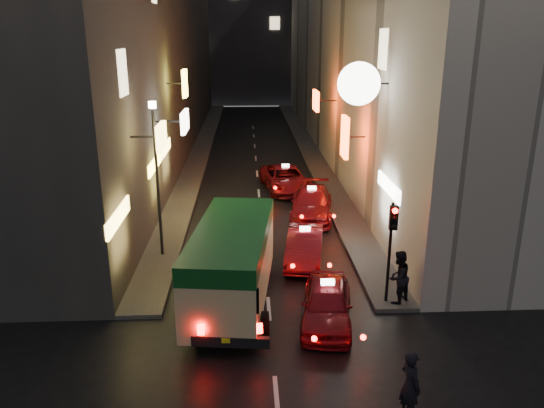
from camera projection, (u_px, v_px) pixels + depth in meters
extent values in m
cube|color=#3A3835|center=(145.00, 31.00, 38.91)|extent=(6.00, 52.00, 18.00)
cube|color=#F2C454|center=(161.00, 137.00, 19.80)|extent=(0.18, 1.60, 0.97)
cube|color=white|center=(185.00, 121.00, 25.14)|extent=(0.18, 2.13, 0.97)
cube|color=yellow|center=(185.00, 83.00, 29.03)|extent=(0.18, 1.29, 1.50)
cube|color=#F2C454|center=(118.00, 217.00, 17.65)|extent=(0.10, 3.12, 0.55)
cube|color=yellow|center=(154.00, 164.00, 24.72)|extent=(0.10, 3.32, 0.55)
cube|color=#F2C454|center=(165.00, 148.00, 28.12)|extent=(0.10, 3.28, 0.55)
cube|color=#FFE5B2|center=(122.00, 73.00, 18.60)|extent=(0.06, 1.30, 1.60)
cube|color=beige|center=(361.00, 31.00, 39.65)|extent=(6.00, 52.00, 18.00)
cylinder|color=white|center=(359.00, 84.00, 20.90)|extent=(1.69, 0.18, 1.69)
cube|color=#FF3B0C|center=(345.00, 137.00, 25.24)|extent=(0.18, 1.25, 1.97)
cube|color=#FF3B0C|center=(316.00, 101.00, 33.01)|extent=(0.18, 1.91, 1.22)
cube|color=white|center=(389.00, 187.00, 21.09)|extent=(0.10, 3.24, 0.55)
cube|color=#FFE5B2|center=(383.00, 49.00, 21.69)|extent=(0.06, 1.30, 1.60)
cube|color=#343439|center=(250.00, 16.00, 69.08)|extent=(30.00, 10.00, 22.00)
cube|color=#4C4946|center=(201.00, 149.00, 41.82)|extent=(1.50, 52.00, 0.15)
cube|color=#4C4946|center=(308.00, 148.00, 42.22)|extent=(1.50, 52.00, 0.15)
cube|color=tan|center=(232.00, 262.00, 17.59)|extent=(3.03, 6.69, 2.37)
cube|color=#0D4419|center=(232.00, 236.00, 17.31)|extent=(3.05, 6.71, 0.59)
cube|color=black|center=(232.00, 251.00, 17.83)|extent=(2.75, 4.13, 0.54)
cube|color=black|center=(230.00, 341.00, 14.88)|extent=(2.22, 0.45, 0.32)
cube|color=#FF0A05|center=(201.00, 330.00, 14.65)|extent=(0.19, 0.06, 0.30)
cube|color=#FF0A05|center=(259.00, 328.00, 14.72)|extent=(0.19, 0.06, 0.30)
cylinder|color=black|center=(207.00, 268.00, 19.88)|extent=(0.24, 0.82, 0.82)
cylinder|color=black|center=(265.00, 325.00, 16.04)|extent=(0.24, 0.82, 0.82)
imported|color=maroon|center=(327.00, 300.00, 16.74)|extent=(2.75, 5.11, 1.54)
cube|color=white|center=(328.00, 276.00, 16.48)|extent=(0.44, 0.25, 0.16)
sphere|color=#FF0A05|center=(314.00, 339.00, 14.61)|extent=(0.16, 0.16, 0.16)
sphere|color=#FF0A05|center=(363.00, 337.00, 14.67)|extent=(0.16, 0.16, 0.16)
imported|color=maroon|center=(305.00, 244.00, 21.30)|extent=(2.73, 5.05, 1.52)
cube|color=white|center=(305.00, 224.00, 21.04)|extent=(0.44, 0.25, 0.16)
sphere|color=#FF0A05|center=(293.00, 266.00, 19.19)|extent=(0.16, 0.16, 0.16)
sphere|color=#FF0A05|center=(330.00, 265.00, 19.26)|extent=(0.16, 0.16, 0.16)
imported|color=maroon|center=(312.00, 201.00, 26.43)|extent=(2.90, 5.51, 1.67)
cube|color=white|center=(312.00, 183.00, 26.15)|extent=(0.44, 0.24, 0.16)
sphere|color=#FF0A05|center=(302.00, 217.00, 24.12)|extent=(0.16, 0.16, 0.16)
sphere|color=#FF0A05|center=(334.00, 216.00, 24.19)|extent=(0.16, 0.16, 0.16)
imported|color=maroon|center=(285.00, 177.00, 30.96)|extent=(2.90, 5.44, 1.64)
cube|color=white|center=(286.00, 162.00, 30.68)|extent=(0.44, 0.24, 0.16)
sphere|color=#FF0A05|center=(275.00, 188.00, 28.68)|extent=(0.16, 0.16, 0.16)
sphere|color=#FF0A05|center=(302.00, 187.00, 28.75)|extent=(0.16, 0.16, 0.16)
imported|color=black|center=(410.00, 381.00, 12.49)|extent=(0.62, 0.77, 2.02)
imported|color=black|center=(399.00, 274.00, 17.64)|extent=(0.92, 0.87, 2.08)
cylinder|color=black|center=(389.00, 253.00, 17.50)|extent=(0.10, 0.10, 3.50)
cube|color=black|center=(394.00, 218.00, 16.93)|extent=(0.26, 0.18, 0.80)
sphere|color=#FF0A05|center=(395.00, 211.00, 16.74)|extent=(0.18, 0.18, 0.18)
sphere|color=black|center=(395.00, 219.00, 16.83)|extent=(0.17, 0.17, 0.17)
sphere|color=black|center=(394.00, 227.00, 16.91)|extent=(0.17, 0.17, 0.17)
cylinder|color=black|center=(158.00, 184.00, 20.92)|extent=(0.12, 0.12, 6.00)
cylinder|color=#FFE5BF|center=(152.00, 105.00, 19.97)|extent=(0.28, 0.28, 0.25)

